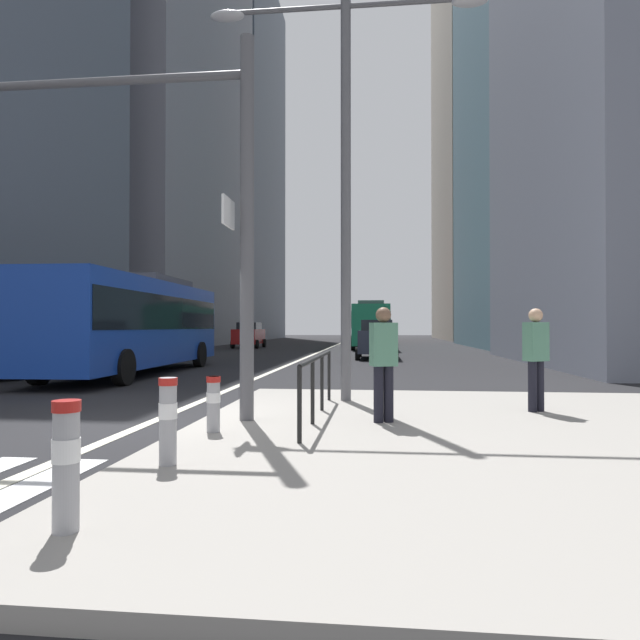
{
  "coord_description": "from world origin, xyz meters",
  "views": [
    {
      "loc": [
        3.79,
        -8.69,
        1.59
      ],
      "look_at": [
        -1.35,
        39.04,
        2.2
      ],
      "focal_mm": 31.0,
      "sensor_mm": 36.0,
      "label": 1
    }
  ],
  "objects_px": {
    "city_bus_red_receding": "(371,324)",
    "car_receding_far": "(377,339)",
    "pedestrian_walking": "(383,358)",
    "street_lamp_post": "(346,140)",
    "bollard_left": "(168,416)",
    "city_bus_blue_oncoming": "(135,320)",
    "car_oncoming_mid": "(249,335)",
    "car_receding_near": "(385,333)",
    "bollard_front": "(66,459)",
    "pedestrian_waiting": "(536,354)",
    "bollard_right": "(213,401)",
    "traffic_signal_gantry": "(141,172)",
    "city_bus_red_distant": "(378,325)"
  },
  "relations": [
    {
      "from": "city_bus_red_receding",
      "to": "car_receding_far",
      "type": "height_order",
      "value": "city_bus_red_receding"
    },
    {
      "from": "pedestrian_walking",
      "to": "street_lamp_post",
      "type": "bearing_deg",
      "value": 106.54
    },
    {
      "from": "city_bus_red_receding",
      "to": "bollard_left",
      "type": "distance_m",
      "value": 35.34
    },
    {
      "from": "city_bus_blue_oncoming",
      "to": "car_oncoming_mid",
      "type": "height_order",
      "value": "city_bus_blue_oncoming"
    },
    {
      "from": "car_receding_near",
      "to": "street_lamp_post",
      "type": "xyz_separation_m",
      "value": [
        -1.19,
        -42.3,
        4.29
      ]
    },
    {
      "from": "bollard_left",
      "to": "car_receding_far",
      "type": "bearing_deg",
      "value": 84.71
    },
    {
      "from": "street_lamp_post",
      "to": "pedestrian_walking",
      "type": "height_order",
      "value": "street_lamp_post"
    },
    {
      "from": "car_receding_near",
      "to": "car_receding_far",
      "type": "distance_m",
      "value": 25.15
    },
    {
      "from": "bollard_front",
      "to": "pedestrian_waiting",
      "type": "height_order",
      "value": "pedestrian_waiting"
    },
    {
      "from": "city_bus_red_receding",
      "to": "car_oncoming_mid",
      "type": "distance_m",
      "value": 9.38
    },
    {
      "from": "city_bus_blue_oncoming",
      "to": "city_bus_red_receding",
      "type": "xyz_separation_m",
      "value": [
        7.6,
        23.07,
        -0.0
      ]
    },
    {
      "from": "bollard_front",
      "to": "bollard_right",
      "type": "relative_size",
      "value": 1.21
    },
    {
      "from": "bollard_left",
      "to": "pedestrian_waiting",
      "type": "height_order",
      "value": "pedestrian_waiting"
    },
    {
      "from": "bollard_left",
      "to": "traffic_signal_gantry",
      "type": "bearing_deg",
      "value": 119.24
    },
    {
      "from": "car_oncoming_mid",
      "to": "pedestrian_walking",
      "type": "relative_size",
      "value": 2.43
    },
    {
      "from": "car_oncoming_mid",
      "to": "bollard_left",
      "type": "bearing_deg",
      "value": -77.83
    },
    {
      "from": "bollard_front",
      "to": "bollard_left",
      "type": "distance_m",
      "value": 1.9
    },
    {
      "from": "car_receding_near",
      "to": "bollard_front",
      "type": "xyz_separation_m",
      "value": [
        -2.74,
        -49.45,
        -0.33
      ]
    },
    {
      "from": "city_bus_red_distant",
      "to": "street_lamp_post",
      "type": "height_order",
      "value": "street_lamp_post"
    },
    {
      "from": "street_lamp_post",
      "to": "bollard_right",
      "type": "bearing_deg",
      "value": -115.21
    },
    {
      "from": "street_lamp_post",
      "to": "pedestrian_walking",
      "type": "xyz_separation_m",
      "value": [
        0.72,
        -2.41,
        -4.16
      ]
    },
    {
      "from": "city_bus_red_distant",
      "to": "car_receding_near",
      "type": "height_order",
      "value": "city_bus_red_distant"
    },
    {
      "from": "traffic_signal_gantry",
      "to": "bollard_front",
      "type": "height_order",
      "value": "traffic_signal_gantry"
    },
    {
      "from": "car_oncoming_mid",
      "to": "car_receding_near",
      "type": "xyz_separation_m",
      "value": [
        10.47,
        11.72,
        0.0
      ]
    },
    {
      "from": "pedestrian_walking",
      "to": "traffic_signal_gantry",
      "type": "bearing_deg",
      "value": -179.65
    },
    {
      "from": "city_bus_blue_oncoming",
      "to": "bollard_left",
      "type": "distance_m",
      "value": 13.66
    },
    {
      "from": "city_bus_blue_oncoming",
      "to": "bollard_left",
      "type": "relative_size",
      "value": 12.06
    },
    {
      "from": "street_lamp_post",
      "to": "pedestrian_walking",
      "type": "bearing_deg",
      "value": -73.46
    },
    {
      "from": "pedestrian_waiting",
      "to": "pedestrian_walking",
      "type": "relative_size",
      "value": 1.01
    },
    {
      "from": "bollard_front",
      "to": "bollard_left",
      "type": "bearing_deg",
      "value": 90.13
    },
    {
      "from": "city_bus_red_receding",
      "to": "car_receding_far",
      "type": "bearing_deg",
      "value": -87.88
    },
    {
      "from": "car_receding_far",
      "to": "bollard_right",
      "type": "xyz_separation_m",
      "value": [
        -2.14,
        -20.59,
        -0.41
      ]
    },
    {
      "from": "car_receding_near",
      "to": "traffic_signal_gantry",
      "type": "bearing_deg",
      "value": -95.51
    },
    {
      "from": "city_bus_blue_oncoming",
      "to": "city_bus_red_distant",
      "type": "distance_m",
      "value": 43.84
    },
    {
      "from": "car_oncoming_mid",
      "to": "pedestrian_walking",
      "type": "xyz_separation_m",
      "value": [
        10.0,
        -32.99,
        0.13
      ]
    },
    {
      "from": "city_bus_red_distant",
      "to": "bollard_front",
      "type": "bearing_deg",
      "value": -92.09
    },
    {
      "from": "pedestrian_waiting",
      "to": "pedestrian_walking",
      "type": "height_order",
      "value": "pedestrian_waiting"
    },
    {
      "from": "bollard_right",
      "to": "pedestrian_waiting",
      "type": "xyz_separation_m",
      "value": [
        4.94,
        2.39,
        0.56
      ]
    },
    {
      "from": "city_bus_red_distant",
      "to": "car_oncoming_mid",
      "type": "bearing_deg",
      "value": -116.76
    },
    {
      "from": "pedestrian_waiting",
      "to": "bollard_front",
      "type": "bearing_deg",
      "value": -128.6
    },
    {
      "from": "city_bus_red_receding",
      "to": "bollard_right",
      "type": "xyz_separation_m",
      "value": [
        -1.66,
        -33.47,
        -1.26
      ]
    },
    {
      "from": "traffic_signal_gantry",
      "to": "street_lamp_post",
      "type": "height_order",
      "value": "street_lamp_post"
    },
    {
      "from": "city_bus_red_distant",
      "to": "bollard_right",
      "type": "distance_m",
      "value": 53.55
    },
    {
      "from": "car_receding_far",
      "to": "pedestrian_walking",
      "type": "bearing_deg",
      "value": -89.43
    },
    {
      "from": "city_bus_blue_oncoming",
      "to": "bollard_front",
      "type": "xyz_separation_m",
      "value": [
        6.01,
        -14.11,
        -1.17
      ]
    },
    {
      "from": "city_bus_blue_oncoming",
      "to": "bollard_left",
      "type": "xyz_separation_m",
      "value": [
        6.0,
        -12.22,
        -1.18
      ]
    },
    {
      "from": "street_lamp_post",
      "to": "bollard_right",
      "type": "height_order",
      "value": "street_lamp_post"
    },
    {
      "from": "bollard_front",
      "to": "bollard_left",
      "type": "relative_size",
      "value": 1.01
    },
    {
      "from": "bollard_front",
      "to": "pedestrian_waiting",
      "type": "distance_m",
      "value": 7.81
    },
    {
      "from": "car_oncoming_mid",
      "to": "bollard_front",
      "type": "bearing_deg",
      "value": -78.42
    }
  ]
}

